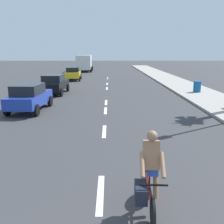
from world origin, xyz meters
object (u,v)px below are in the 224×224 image
object	(u,v)px
parked_car_blue	(29,97)
parked_car_yellow	(73,73)
cyclist	(149,177)
delivery_truck	(84,63)
parked_car_black	(54,84)
trash_bin_far	(197,87)

from	to	relation	value
parked_car_blue	parked_car_yellow	size ratio (longest dim) A/B	0.98
cyclist	delivery_truck	size ratio (longest dim) A/B	0.29
cyclist	parked_car_black	distance (m)	16.86
parked_car_yellow	trash_bin_far	xyz separation A→B (m)	(11.59, -10.45, -0.25)
parked_car_black	delivery_truck	distance (m)	24.36
parked_car_yellow	delivery_truck	world-z (taller)	delivery_truck
parked_car_black	delivery_truck	bearing A→B (deg)	91.44
parked_car_black	trash_bin_far	xyz separation A→B (m)	(11.71, -0.10, -0.25)
parked_car_blue	parked_car_black	bearing A→B (deg)	92.02
cyclist	parked_car_yellow	distance (m)	26.85
parked_car_yellow	delivery_truck	xyz separation A→B (m)	(0.06, 14.00, 0.67)
cyclist	parked_car_yellow	bearing A→B (deg)	-75.76
parked_car_yellow	delivery_truck	bearing A→B (deg)	86.66
cyclist	trash_bin_far	distance (m)	17.14
parked_car_blue	parked_car_black	size ratio (longest dim) A/B	0.97
parked_car_blue	delivery_truck	size ratio (longest dim) A/B	0.62
cyclist	trash_bin_far	size ratio (longest dim) A/B	2.06
cyclist	trash_bin_far	xyz separation A→B (m)	(6.40, 15.90, -0.25)
parked_car_yellow	trash_bin_far	world-z (taller)	parked_car_yellow
trash_bin_far	parked_car_blue	bearing A→B (deg)	-152.62
cyclist	parked_car_black	bearing A→B (deg)	-68.52
cyclist	parked_car_blue	distance (m)	11.18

